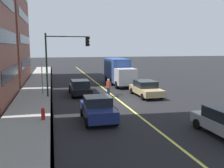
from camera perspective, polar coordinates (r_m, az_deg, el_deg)
ground at (r=21.20m, az=2.29°, el=-4.34°), size 200.00×200.00×0.00m
sidewalk_slab at (r=20.44m, az=-18.40°, el=-5.06°), size 80.00×3.31×0.15m
curb_edge at (r=20.37m, az=-13.97°, el=-4.91°), size 80.00×0.16×0.15m
lane_stripe_center at (r=21.20m, az=2.29°, el=-4.33°), size 80.00×0.16×0.01m
car_black at (r=24.77m, az=-7.48°, el=-0.77°), size 4.78×2.01×1.49m
car_navy at (r=15.95m, az=-3.34°, el=-5.80°), size 3.95×2.01×1.59m
car_tan at (r=23.96m, az=7.91°, el=-1.03°), size 4.67×2.10×1.52m
truck_blue at (r=31.13m, az=1.49°, el=3.03°), size 7.74×2.40×3.30m
pedestrian_with_backpack at (r=23.40m, az=-0.80°, el=-0.55°), size 0.47×0.46×1.75m
traffic_light_mast at (r=23.50m, az=-11.37°, el=6.95°), size 0.28×4.18×6.04m
street_sign_post at (r=24.97m, az=-16.04°, el=1.54°), size 0.60×0.08×3.12m
fire_hydrant at (r=16.31m, az=-15.82°, el=-6.94°), size 0.24×0.24×0.94m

